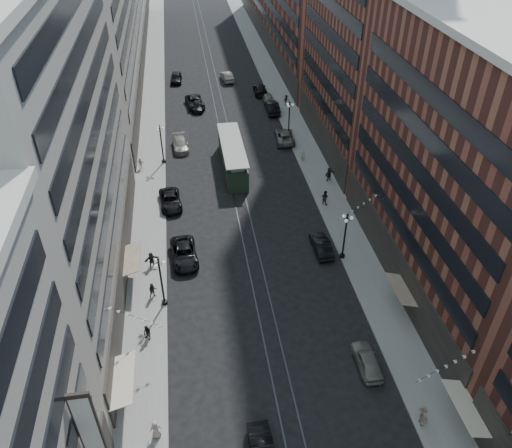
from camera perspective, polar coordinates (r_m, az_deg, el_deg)
ground at (r=74.50m, az=-3.33°, el=9.37°), size 220.00×220.00×0.00m
sidewalk_west at (r=83.44m, az=-11.76°, el=11.84°), size 4.00×180.00×0.15m
sidewalk_east at (r=84.92m, az=3.54°, el=12.98°), size 4.00×180.00×0.15m
rail_west at (r=83.44m, az=-4.55°, el=12.45°), size 0.12×180.00×0.02m
rail_east at (r=83.54m, az=-3.57°, el=12.52°), size 0.12×180.00×0.02m
building_west_mid at (r=45.31m, az=-22.29°, el=7.50°), size 8.00×36.00×28.00m
building_east_mid at (r=46.46m, az=22.00°, el=5.43°), size 8.00×30.00×24.00m
lamppost_sw_far at (r=46.14m, az=-10.78°, el=-6.33°), size 1.03×1.14×5.52m
lamppost_sw_mid at (r=68.51m, az=-10.75°, el=9.11°), size 1.03×1.14×5.52m
lamppost_se_far at (r=51.24m, az=10.14°, el=-1.21°), size 1.03×1.14×5.52m
lamppost_se_mid at (r=74.42m, az=3.80°, el=11.98°), size 1.03×1.14×5.52m
streetcar at (r=66.96m, az=-2.70°, el=7.65°), size 2.86×12.94×3.58m
car_2 at (r=52.25m, az=-8.21°, el=-3.38°), size 3.01×5.82×1.57m
car_4 at (r=43.29m, az=12.56°, el=-14.97°), size 1.77×4.34×1.48m
pedestrian_1 at (r=39.22m, az=-11.40°, el=-21.99°), size 0.88×0.55×1.71m
pedestrian_2 at (r=48.44m, az=-11.71°, el=-7.44°), size 0.87×0.59×1.63m
pedestrian_4 at (r=40.82m, az=18.58°, el=-20.11°), size 0.52×1.14×1.94m
car_7 at (r=60.58m, az=-9.76°, el=2.68°), size 2.92×5.52×1.48m
car_8 at (r=72.88m, az=-8.64°, el=9.00°), size 2.37×5.21×1.48m
car_9 at (r=97.16m, az=-9.12°, el=16.20°), size 2.26×4.94×1.64m
car_10 at (r=53.25m, az=7.47°, el=-2.45°), size 1.64×4.58×1.50m
car_11 at (r=74.32m, az=3.28°, el=9.97°), size 3.00×5.76×1.55m
car_12 at (r=90.84m, az=0.47°, el=15.15°), size 2.39×5.41×1.54m
car_13 at (r=84.90m, az=-6.71°, el=13.29°), size 2.02×4.45×1.48m
car_14 at (r=96.68m, az=-3.33°, el=16.47°), size 2.26×5.11×1.63m
pedestrian_5 at (r=51.83m, az=-11.86°, el=-3.97°), size 1.60×0.90×1.66m
pedestrian_6 at (r=68.61m, az=-13.05°, el=6.76°), size 0.98×0.61×1.56m
pedestrian_7 at (r=60.22m, az=7.87°, el=3.04°), size 0.98×0.99×1.85m
pedestrian_8 at (r=68.90m, az=5.37°, el=7.81°), size 0.68×0.49×1.73m
pedestrian_9 at (r=86.01m, az=3.47°, el=13.97°), size 1.18×0.87×1.69m
car_extra_0 at (r=83.43m, az=1.87°, el=13.20°), size 1.96×5.42×1.78m
car_extra_1 at (r=87.41m, az=1.35°, el=14.23°), size 1.85×4.38×1.48m
car_extra_2 at (r=86.15m, az=-6.99°, el=13.66°), size 3.35×6.03×1.60m
pedestrian_extra_0 at (r=64.87m, az=8.38°, el=5.67°), size 1.74×1.33×1.87m
pedestrian_extra_1 at (r=44.90m, az=-12.32°, el=-12.08°), size 0.83×0.82×1.56m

